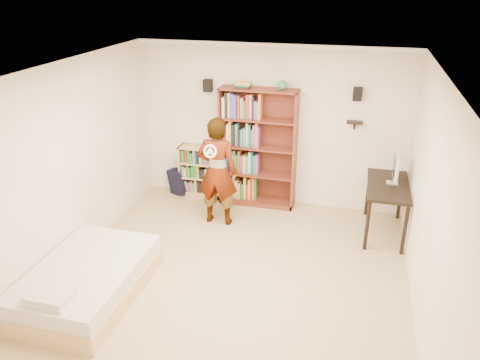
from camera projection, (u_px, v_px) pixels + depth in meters
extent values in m
cube|color=tan|center=(231.00, 281.00, 6.11)|extent=(4.50, 5.00, 0.01)
cube|color=white|center=(271.00, 126.00, 7.78)|extent=(4.50, 0.02, 2.70)
cube|color=white|center=(137.00, 327.00, 3.35)|extent=(4.50, 0.02, 2.70)
cube|color=white|center=(64.00, 169.00, 6.08)|extent=(0.02, 5.00, 2.70)
cube|color=white|center=(431.00, 209.00, 5.05)|extent=(0.02, 5.00, 2.70)
cube|color=white|center=(229.00, 73.00, 5.02)|extent=(4.50, 5.00, 0.02)
cube|color=white|center=(273.00, 45.00, 7.22)|extent=(4.50, 0.06, 0.06)
cube|color=white|center=(119.00, 154.00, 2.85)|extent=(4.50, 0.06, 0.06)
cube|color=white|center=(49.00, 66.00, 5.54)|extent=(0.06, 5.00, 0.06)
cube|color=white|center=(450.00, 87.00, 4.52)|extent=(0.06, 5.00, 0.06)
cube|color=black|center=(208.00, 85.00, 7.67)|extent=(0.14, 0.12, 0.20)
cube|color=black|center=(358.00, 94.00, 7.12)|extent=(0.14, 0.12, 0.20)
cube|color=black|center=(355.00, 122.00, 7.31)|extent=(0.25, 0.16, 0.02)
imported|color=black|center=(217.00, 172.00, 7.23)|extent=(0.64, 0.42, 1.74)
torus|color=silver|center=(210.00, 151.00, 6.76)|extent=(0.21, 0.08, 0.21)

